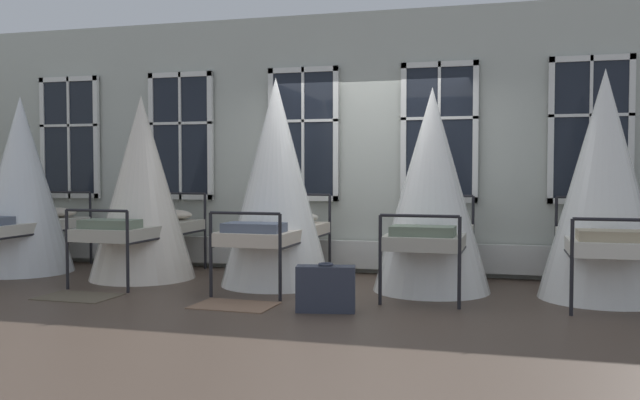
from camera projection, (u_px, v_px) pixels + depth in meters
ground at (353, 286)px, 7.96m from camera, size 24.99×24.99×0.00m
back_wall_with_windows at (371, 143)px, 8.91m from camera, size 13.49×0.10×3.40m
window_bank at (369, 194)px, 8.82m from camera, size 9.88×0.10×2.64m
cot_first at (22, 187)px, 8.98m from camera, size 1.30×1.94×2.32m
cot_second at (142, 190)px, 8.48m from camera, size 1.30×1.96×2.28m
cot_third at (276, 185)px, 8.00m from camera, size 1.30×1.96×2.43m
cot_fourth at (432, 193)px, 7.59m from camera, size 1.30×1.96×2.27m
cot_fifth at (603, 188)px, 7.09m from camera, size 1.30×1.94×2.40m
rug_second at (78, 297)px, 7.24m from camera, size 0.81×0.58×0.01m
rug_third at (234, 305)px, 6.77m from camera, size 0.82×0.59×0.01m
suitcase_dark at (326, 289)px, 6.48m from camera, size 0.59×0.31×0.47m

